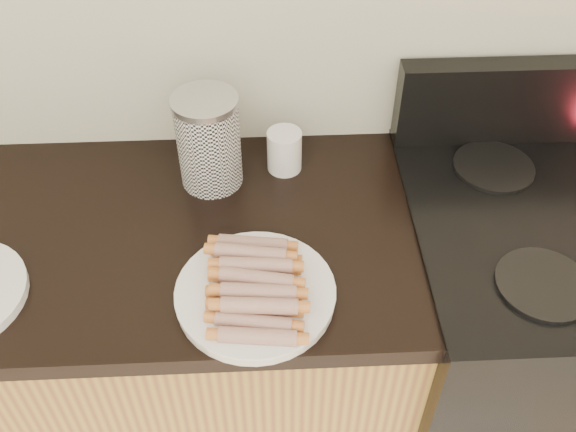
{
  "coord_description": "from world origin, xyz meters",
  "views": [
    {
      "loc": [
        0.1,
        0.77,
        1.85
      ],
      "look_at": [
        0.14,
        1.62,
        1.0
      ],
      "focal_mm": 40.0,
      "sensor_mm": 36.0,
      "label": 1
    }
  ],
  "objects_px": {
    "stove": "(537,345)",
    "canister": "(209,141)",
    "mug": "(284,151)",
    "main_plate": "(256,295)"
  },
  "relations": [
    {
      "from": "stove",
      "to": "canister",
      "type": "xyz_separation_m",
      "value": [
        -0.8,
        0.18,
        0.55
      ]
    },
    {
      "from": "stove",
      "to": "mug",
      "type": "bearing_deg",
      "value": 161.85
    },
    {
      "from": "stove",
      "to": "main_plate",
      "type": "height_order",
      "value": "main_plate"
    },
    {
      "from": "stove",
      "to": "mug",
      "type": "relative_size",
      "value": 9.42
    },
    {
      "from": "stove",
      "to": "mug",
      "type": "height_order",
      "value": "mug"
    },
    {
      "from": "main_plate",
      "to": "canister",
      "type": "height_order",
      "value": "canister"
    },
    {
      "from": "mug",
      "to": "main_plate",
      "type": "bearing_deg",
      "value": -100.57
    },
    {
      "from": "main_plate",
      "to": "canister",
      "type": "bearing_deg",
      "value": 105.12
    },
    {
      "from": "stove",
      "to": "mug",
      "type": "distance_m",
      "value": 0.83
    },
    {
      "from": "main_plate",
      "to": "canister",
      "type": "distance_m",
      "value": 0.37
    }
  ]
}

